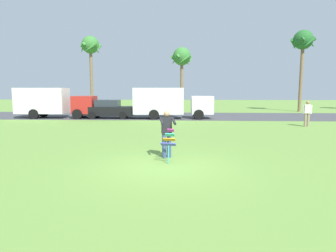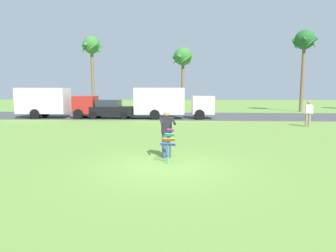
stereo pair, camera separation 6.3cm
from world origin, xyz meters
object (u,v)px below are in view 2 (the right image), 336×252
(parked_truck_red_cab, at_px, (53,102))
(palm_tree_right_near, at_px, (183,59))
(person_kite_flyer, at_px, (167,132))
(person_walker_near, at_px, (308,113))
(parked_truck_white_box, at_px, (169,102))
(palm_tree_centre_far, at_px, (304,43))
(parked_car_black, at_px, (110,109))
(kite_held, at_px, (169,141))
(palm_tree_left_near, at_px, (92,48))

(parked_truck_red_cab, height_order, palm_tree_right_near, palm_tree_right_near)
(parked_truck_red_cab, bearing_deg, person_kite_flyer, -53.08)
(person_kite_flyer, relative_size, person_walker_near, 1.00)
(parked_truck_white_box, height_order, palm_tree_centre_far, palm_tree_centre_far)
(parked_car_black, bearing_deg, palm_tree_centre_far, 23.88)
(parked_truck_white_box, bearing_deg, kite_held, -87.03)
(parked_truck_white_box, distance_m, palm_tree_centre_far, 17.83)
(parked_truck_red_cab, relative_size, parked_car_black, 1.60)
(parked_truck_white_box, relative_size, palm_tree_left_near, 0.76)
(palm_tree_left_near, height_order, person_walker_near, palm_tree_left_near)
(parked_truck_red_cab, xyz_separation_m, palm_tree_right_near, (11.28, 10.08, 4.64))
(person_kite_flyer, distance_m, palm_tree_left_near, 28.25)
(person_kite_flyer, relative_size, palm_tree_left_near, 0.19)
(person_kite_flyer, xyz_separation_m, palm_tree_right_near, (0.42, 24.53, 5.10))
(person_kite_flyer, distance_m, person_walker_near, 13.03)
(parked_truck_red_cab, relative_size, parked_truck_white_box, 1.00)
(palm_tree_right_near, height_order, palm_tree_centre_far, palm_tree_centre_far)
(parked_truck_white_box, relative_size, person_walker_near, 3.91)
(palm_tree_right_near, bearing_deg, parked_truck_red_cab, -138.21)
(parked_truck_white_box, height_order, palm_tree_right_near, palm_tree_right_near)
(person_kite_flyer, relative_size, parked_car_black, 0.41)
(parked_truck_white_box, distance_m, person_walker_near, 10.82)
(parked_truck_red_cab, bearing_deg, person_walker_near, -14.09)
(person_kite_flyer, distance_m, palm_tree_right_near, 25.06)
(person_kite_flyer, relative_size, kite_held, 1.52)
(kite_held, distance_m, parked_car_black, 16.28)
(parked_truck_red_cab, height_order, person_walker_near, parked_truck_red_cab)
(person_kite_flyer, bearing_deg, person_walker_near, 46.69)
(parked_truck_red_cab, relative_size, palm_tree_left_near, 0.76)
(palm_tree_right_near, relative_size, person_walker_near, 4.27)
(palm_tree_left_near, bearing_deg, person_walker_near, -38.93)
(parked_truck_red_cab, relative_size, person_walker_near, 3.90)
(person_walker_near, bearing_deg, palm_tree_centre_far, 70.70)
(parked_car_black, bearing_deg, palm_tree_left_near, 114.17)
(person_kite_flyer, height_order, palm_tree_left_near, palm_tree_left_near)
(parked_truck_red_cab, xyz_separation_m, palm_tree_centre_far, (24.56, 8.63, 6.08))
(palm_tree_left_near, height_order, palm_tree_centre_far, palm_tree_centre_far)
(palm_tree_centre_far, bearing_deg, parked_truck_red_cab, -160.63)
(palm_tree_left_near, xyz_separation_m, person_walker_near, (19.62, -15.85, -6.53))
(parked_truck_red_cab, distance_m, parked_car_black, 5.10)
(person_kite_flyer, xyz_separation_m, kite_held, (0.12, -0.72, -0.19))
(person_kite_flyer, bearing_deg, parked_truck_white_box, 92.63)
(parked_truck_red_cab, distance_m, palm_tree_left_near, 12.45)
(kite_held, height_order, parked_truck_red_cab, parked_truck_red_cab)
(kite_held, height_order, person_walker_near, person_walker_near)
(person_kite_flyer, xyz_separation_m, person_walker_near, (8.94, 9.48, -0.02))
(parked_truck_white_box, bearing_deg, parked_truck_red_cab, -180.00)
(parked_truck_white_box, height_order, person_walker_near, parked_truck_white_box)
(kite_held, distance_m, palm_tree_right_near, 25.79)
(parked_truck_white_box, relative_size, palm_tree_centre_far, 0.76)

